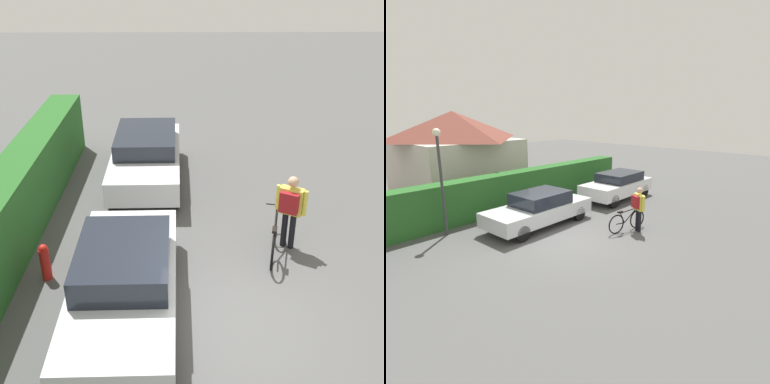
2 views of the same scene
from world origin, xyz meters
TOP-DOWN VIEW (x-y plane):
  - ground_plane at (0.00, 0.00)m, footprint 60.00×60.00m
  - parked_car_near at (0.29, 1.87)m, footprint 4.54×1.91m
  - parked_car_far at (5.74, 1.87)m, footprint 4.24×1.91m
  - bicycle at (2.12, -1.14)m, footprint 1.82×0.59m
  - person_rider at (2.35, -1.47)m, footprint 0.51×0.62m
  - fire_hydrant at (1.29, 3.59)m, footprint 0.20×0.20m

SIDE VIEW (x-z plane):
  - ground_plane at x=0.00m, z-range 0.00..0.00m
  - bicycle at x=2.12m, z-range -0.06..0.87m
  - fire_hydrant at x=1.29m, z-range 0.01..0.82m
  - parked_car_near at x=0.29m, z-range 0.02..1.40m
  - parked_car_far at x=5.74m, z-range 0.06..1.47m
  - person_rider at x=2.35m, z-range 0.19..1.93m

